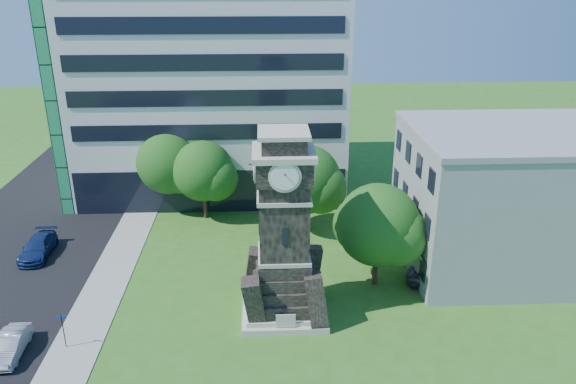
{
  "coord_description": "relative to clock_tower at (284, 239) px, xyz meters",
  "views": [
    {
      "loc": [
        1.78,
        -29.3,
        20.9
      ],
      "look_at": [
        3.45,
        6.21,
        6.72
      ],
      "focal_mm": 35.0,
      "sensor_mm": 36.0,
      "label": 1
    }
  ],
  "objects": [
    {
      "name": "park_bench",
      "position": [
        0.58,
        -0.75,
        -4.8
      ],
      "size": [
        1.77,
        0.47,
        0.92
      ],
      "rotation": [
        0.0,
        0.0,
        0.33
      ],
      "color": "black",
      "rests_on": "ground"
    },
    {
      "name": "clock_tower",
      "position": [
        0.0,
        0.0,
        0.0
      ],
      "size": [
        5.4,
        5.4,
        12.22
      ],
      "color": "beige",
      "rests_on": "ground"
    },
    {
      "name": "car_east_lot",
      "position": [
        11.06,
        2.37,
        -4.63
      ],
      "size": [
        5.14,
        3.89,
        1.3
      ],
      "primitive_type": "imported",
      "rotation": [
        0.0,
        0.0,
        1.15
      ],
      "color": "#444449",
      "rests_on": "ground"
    },
    {
      "name": "tree_ne",
      "position": [
        2.37,
        11.86,
        -0.71
      ],
      "size": [
        6.33,
        5.75,
        7.64
      ],
      "rotation": [
        0.0,
        0.0,
        -0.2
      ],
      "color": "#332114",
      "rests_on": "ground"
    },
    {
      "name": "street_sign",
      "position": [
        -13.07,
        -3.23,
        -3.88
      ],
      "size": [
        0.54,
        0.05,
        2.24
      ],
      "rotation": [
        0.0,
        0.0,
        -0.18
      ],
      "color": "black",
      "rests_on": "ground"
    },
    {
      "name": "tree_nw",
      "position": [
        -9.63,
        17.0,
        -0.77
      ],
      "size": [
        6.32,
        5.75,
        7.57
      ],
      "rotation": [
        0.0,
        0.0,
        0.39
      ],
      "color": "#332114",
      "rests_on": "ground"
    },
    {
      "name": "sidewalk",
      "position": [
        -12.5,
        3.0,
        -5.25
      ],
      "size": [
        3.0,
        70.0,
        0.06
      ],
      "primitive_type": "cube",
      "color": "gray",
      "rests_on": "ground"
    },
    {
      "name": "car_street_north",
      "position": [
        -18.86,
        8.56,
        -4.57
      ],
      "size": [
        2.15,
        4.96,
        1.42
      ],
      "primitive_type": "imported",
      "rotation": [
        0.0,
        0.0,
        0.03
      ],
      "color": "navy",
      "rests_on": "ground"
    },
    {
      "name": "car_street_mid",
      "position": [
        -16.0,
        -3.74,
        -4.64
      ],
      "size": [
        1.54,
        3.95,
        1.28
      ],
      "primitive_type": "imported",
      "rotation": [
        0.0,
        0.0,
        0.05
      ],
      "color": "#A3A5AA",
      "rests_on": "ground"
    },
    {
      "name": "office_tall",
      "position": [
        -6.2,
        23.84,
        8.94
      ],
      "size": [
        26.2,
        15.11,
        28.6
      ],
      "color": "silver",
      "rests_on": "ground"
    },
    {
      "name": "tree_nc",
      "position": [
        -6.39,
        15.19,
        -0.99
      ],
      "size": [
        5.87,
        5.34,
        7.14
      ],
      "rotation": [
        0.0,
        0.0,
        0.32
      ],
      "color": "#332114",
      "rests_on": "ground"
    },
    {
      "name": "ground",
      "position": [
        -3.0,
        -2.0,
        -5.28
      ],
      "size": [
        160.0,
        160.0,
        0.0
      ],
      "primitive_type": "plane",
      "color": "#30611B",
      "rests_on": "ground"
    },
    {
      "name": "office_low",
      "position": [
        16.97,
        6.0,
        -0.07
      ],
      "size": [
        15.2,
        12.2,
        10.4
      ],
      "color": "gray",
      "rests_on": "ground"
    },
    {
      "name": "tree_east",
      "position": [
        6.64,
        3.13,
        -0.84
      ],
      "size": [
        6.31,
        5.74,
        7.49
      ],
      "rotation": [
        0.0,
        0.0,
        -0.29
      ],
      "color": "#332114",
      "rests_on": "ground"
    }
  ]
}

